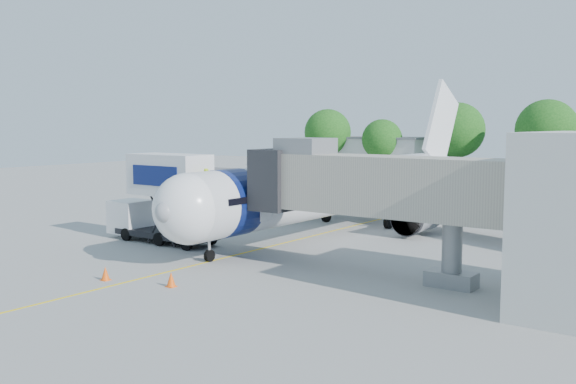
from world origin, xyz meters
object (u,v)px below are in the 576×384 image
Objects in this scene: aircraft at (343,187)px; catering_hiloader at (162,198)px; jet_bridge at (365,185)px; ground_tug at (103,297)px.

aircraft is 4.44× the size of catering_hiloader.
jet_bridge is 14.35m from catering_hiloader.
aircraft is at bearing 92.18° from ground_tug.
ground_tug is (3.74, -23.39, -2.13)m from aircraft.
aircraft is 13.77m from jet_bridge.
aircraft reaches higher than jet_bridge.
jet_bridge is at bearing 0.01° from catering_hiloader.
ground_tug is at bearing -50.77° from catering_hiloader.
ground_tug is (-4.25, -12.27, -3.53)m from jet_bridge.
catering_hiloader is at bearing -119.42° from aircraft.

